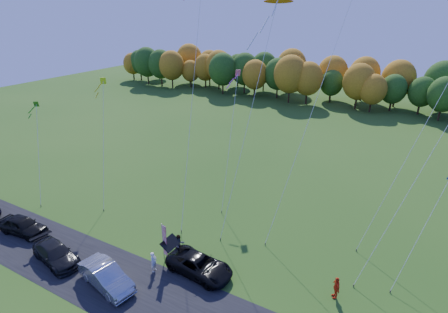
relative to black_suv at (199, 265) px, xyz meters
The scene contains 20 objects.
ground 1.55m from the black_suv, 168.90° to the left, with size 160.00×160.00×0.00m, color #224C14.
asphalt_strip 4.04m from the black_suv, 109.77° to the right, with size 90.00×6.00×0.01m, color black.
tree_line 55.28m from the black_suv, 91.39° to the left, with size 116.00×12.00×10.00m, color #1E4711, non-canonical shape.
black_suv is the anchor object (origin of this frame).
silver_sedan 6.73m from the black_suv, 140.25° to the right, with size 1.74×4.99×1.64m, color #A2A2A6.
dark_truck_a 11.51m from the black_suv, 157.95° to the right, with size 2.02×4.97×1.44m, color black.
dark_truck_b 16.82m from the black_suv, 168.97° to the right, with size 1.85×4.61×1.57m, color black.
person_tailgate_a 3.49m from the black_suv, 155.09° to the right, with size 0.61×0.40×1.67m, color white.
person_tailgate_b 2.73m from the black_suv, 158.53° to the left, with size 0.93×0.72×1.91m, color gray.
person_east 9.84m from the black_suv, 14.79° to the left, with size 0.99×0.41×1.69m, color red.
feather_flag 3.30m from the black_suv, behind, with size 0.47×0.16×3.56m.
kite_delta_blue 16.00m from the black_suv, 123.89° to the left, with size 5.63×12.52×25.09m.
kite_parafoil_orange 17.57m from the black_suv, 67.47° to the left, with size 5.49×12.96×25.96m.
kite_delta_red 12.97m from the black_suv, 90.13° to the left, with size 2.49×8.75×20.61m.
kite_parafoil_rainbow 17.21m from the black_suv, 31.53° to the left, with size 6.97×8.38×17.01m.
kite_diamond_yellow 16.68m from the black_suv, 159.59° to the left, with size 4.15×5.93×12.37m.
kite_diamond_green 21.68m from the black_suv, behind, with size 4.30×4.73×9.82m.
kite_diamond_white 18.17m from the black_suv, 43.25° to the left, with size 5.13×6.68×16.19m.
kite_diamond_pink 13.98m from the black_suv, 107.73° to the left, with size 3.09×8.64×12.89m.
kite_diamond_blue_low 15.99m from the black_suv, 26.95° to the left, with size 2.76×5.13×8.34m.
Camera 1 is at (13.06, -17.70, 18.47)m, focal length 28.00 mm.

